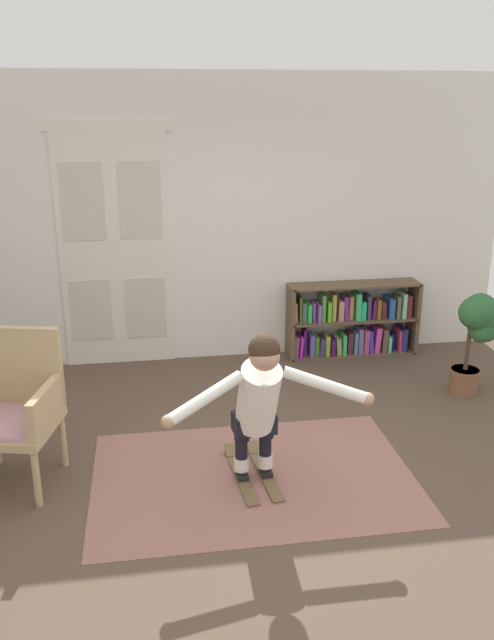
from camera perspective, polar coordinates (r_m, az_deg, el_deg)
ground_plane at (r=4.83m, az=1.58°, el=-14.32°), size 7.20×7.20×0.00m
back_wall at (r=6.72m, az=-2.34°, el=8.60°), size 6.00×0.10×2.90m
double_door at (r=6.67m, az=-11.49°, el=6.24°), size 1.22×0.05×2.45m
rug at (r=4.93m, az=0.55°, el=-13.51°), size 2.34×1.59×0.01m
bookshelf at (r=7.09m, az=9.18°, el=-0.28°), size 1.41×0.30×0.79m
wicker_chair at (r=4.93m, az=-19.75°, el=-7.03°), size 0.72×0.72×1.10m
potted_plant at (r=6.31m, az=19.63°, el=-0.50°), size 0.42×0.34×0.99m
skis_pair at (r=4.94m, az=0.46°, el=-13.14°), size 0.34×0.79×0.07m
person_skier at (r=4.46m, az=1.06°, el=-6.75°), size 1.41×0.68×1.14m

